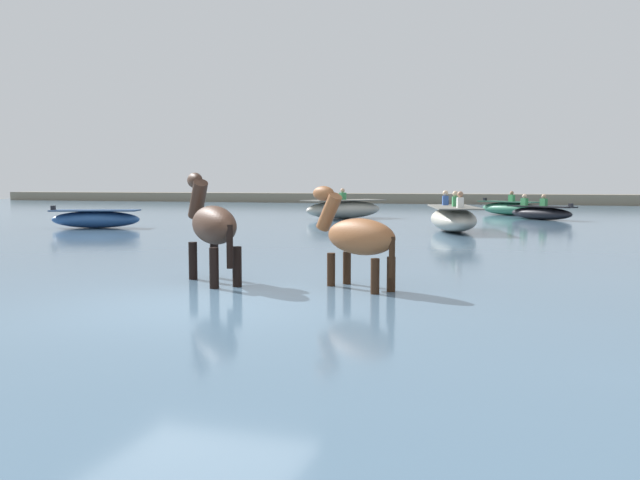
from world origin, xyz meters
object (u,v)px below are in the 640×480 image
(boat_distant_east, at_px, (453,218))
(boat_distant_west, at_px, (96,219))
(boat_near_port, at_px, (510,208))
(horse_lead_chestnut, at_px, (357,239))
(boat_mid_channel, at_px, (344,209))
(boat_far_inshore, at_px, (541,213))
(horse_trailing_dark_bay, at_px, (212,228))

(boat_distant_east, relative_size, boat_distant_west, 1.40)
(boat_near_port, xyz_separation_m, boat_distant_west, (-12.90, -13.25, -0.03))
(horse_lead_chestnut, relative_size, boat_mid_channel, 0.47)
(boat_near_port, relative_size, boat_far_inshore, 1.14)
(horse_trailing_dark_bay, xyz_separation_m, boat_distant_west, (-9.17, 9.69, -0.51))
(horse_trailing_dark_bay, relative_size, boat_near_port, 0.63)
(boat_mid_channel, bearing_deg, horse_trailing_dark_bay, -80.84)
(boat_near_port, bearing_deg, boat_mid_channel, -141.98)
(horse_lead_chestnut, relative_size, horse_trailing_dark_bay, 0.90)
(boat_mid_channel, bearing_deg, boat_near_port, 38.02)
(boat_near_port, bearing_deg, horse_trailing_dark_bay, -99.23)
(boat_mid_channel, height_order, boat_far_inshore, boat_mid_channel)
(boat_near_port, distance_m, boat_mid_channel, 8.37)
(horse_trailing_dark_bay, bearing_deg, boat_distant_west, 133.43)
(horse_trailing_dark_bay, distance_m, boat_near_port, 23.24)
(boat_distant_west, bearing_deg, boat_near_port, 45.77)
(boat_far_inshore, bearing_deg, boat_mid_channel, -168.72)
(horse_lead_chestnut, relative_size, boat_distant_west, 0.60)
(boat_distant_east, bearing_deg, boat_distant_west, -169.50)
(boat_far_inshore, bearing_deg, horse_lead_chestnut, -98.32)
(boat_distant_west, bearing_deg, boat_mid_channel, 52.08)
(horse_trailing_dark_bay, height_order, boat_distant_west, horse_trailing_dark_bay)
(boat_near_port, bearing_deg, boat_distant_east, -97.36)
(boat_near_port, distance_m, boat_distant_east, 11.22)
(boat_mid_channel, bearing_deg, boat_far_inshore, 11.28)
(horse_lead_chestnut, bearing_deg, boat_mid_channel, 105.99)
(boat_distant_east, bearing_deg, horse_trailing_dark_bay, -100.96)
(horse_trailing_dark_bay, relative_size, boat_mid_channel, 0.53)
(horse_lead_chestnut, distance_m, boat_far_inshore, 19.46)
(boat_distant_east, height_order, boat_distant_west, boat_distant_east)
(horse_lead_chestnut, height_order, boat_far_inshore, horse_lead_chestnut)
(horse_trailing_dark_bay, distance_m, boat_far_inshore, 20.00)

